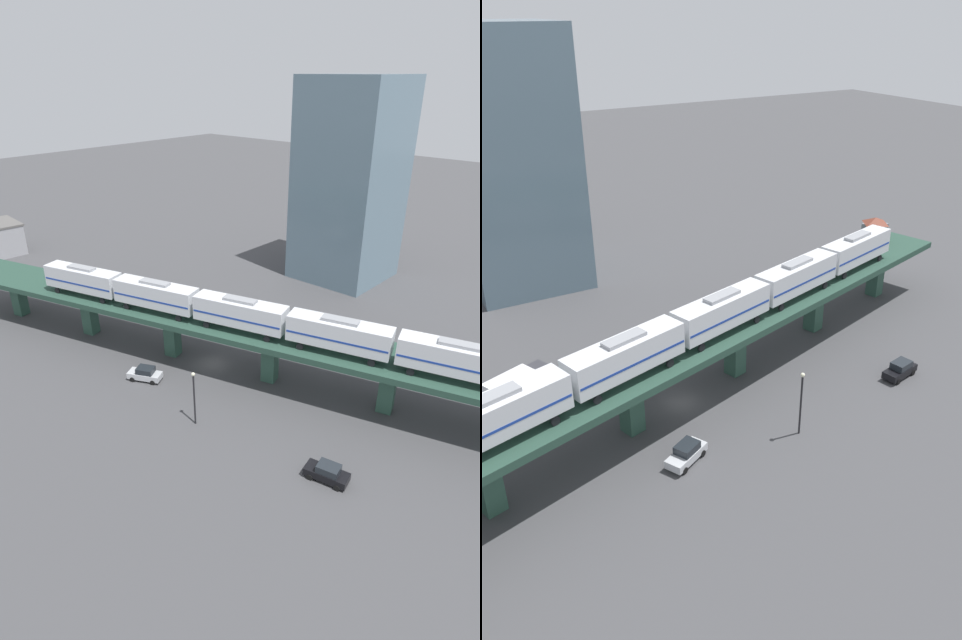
% 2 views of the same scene
% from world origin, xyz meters
% --- Properties ---
extents(ground_plane, '(400.00, 400.00, 0.00)m').
position_xyz_m(ground_plane, '(0.00, 0.00, 0.00)').
color(ground_plane, '#424244').
extents(elevated_viaduct, '(32.98, 90.84, 7.08)m').
position_xyz_m(elevated_viaduct, '(0.04, -0.16, 6.10)').
color(elevated_viaduct, '#244135').
rests_on(elevated_viaduct, ground).
extents(subway_train, '(19.58, 60.83, 4.45)m').
position_xyz_m(subway_train, '(-0.03, -5.06, 9.62)').
color(subway_train, silver).
rests_on(subway_train, elevated_viaduct).
extents(street_car_silver, '(3.58, 4.74, 1.89)m').
position_xyz_m(street_car_silver, '(-8.69, 3.90, 0.94)').
color(street_car_silver, '#B7BABF').
rests_on(street_car_silver, ground).
extents(street_car_black, '(2.62, 4.66, 1.89)m').
position_xyz_m(street_car_black, '(-8.01, -23.78, 0.94)').
color(street_car_black, black).
rests_on(street_car_black, ground).
extents(delivery_truck, '(4.87, 7.51, 3.20)m').
position_xyz_m(delivery_truck, '(9.49, 14.52, 1.76)').
color(delivery_truck, '#333338').
rests_on(delivery_truck, ground).
extents(street_lamp, '(0.44, 0.44, 6.94)m').
position_xyz_m(street_lamp, '(-10.59, -7.61, 4.11)').
color(street_lamp, black).
rests_on(street_lamp, ground).
extents(office_tower, '(16.00, 16.00, 36.00)m').
position_xyz_m(office_tower, '(41.21, 4.77, 18.00)').
color(office_tower, slate).
rests_on(office_tower, ground).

